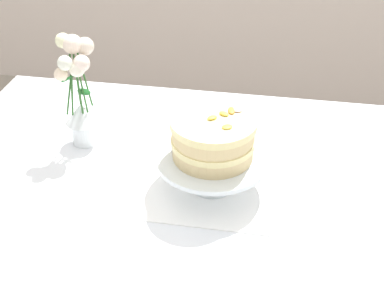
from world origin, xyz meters
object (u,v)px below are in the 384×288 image
Objects in this scene: dining_table at (178,210)px; flower_vase at (79,95)px; cake_stand at (212,161)px; layer_cake at (213,137)px.

dining_table is 0.42m from flower_vase.
flower_vase is (-0.31, 0.15, 0.25)m from dining_table.
layer_cake is at bearing 34.34° from cake_stand.
cake_stand is 0.88× the size of flower_vase.
layer_cake is (0.00, 0.00, 0.07)m from cake_stand.
dining_table is at bearing -177.07° from layer_cake.
flower_vase reaches higher than cake_stand.
layer_cake is at bearing 2.93° from dining_table.
layer_cake reaches higher than cake_stand.
dining_table is at bearing -177.10° from cake_stand.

